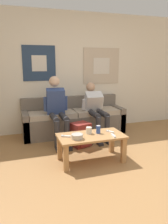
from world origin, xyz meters
TOP-DOWN VIEW (x-y plane):
  - ground_plane at (0.00, 0.00)m, footprint 18.00×18.00m
  - wall_back at (0.00, 2.43)m, footprint 10.00×0.07m
  - couch at (-0.15, 2.09)m, footprint 2.14×0.67m
  - coffee_table at (-0.26, 0.70)m, footprint 1.01×0.53m
  - person_seated_adult at (-0.58, 1.73)m, footprint 0.47×0.88m
  - person_seated_teen at (0.22, 1.76)m, footprint 0.47×0.97m
  - backpack at (-0.22, 1.34)m, footprint 0.38×0.37m
  - ceramic_bowl at (-0.51, 0.60)m, footprint 0.17×0.17m
  - pillar_candle at (-0.27, 0.77)m, footprint 0.09×0.09m
  - drink_can_blue at (-0.13, 0.75)m, footprint 0.07×0.07m
  - game_controller_near_left at (0.07, 0.73)m, footprint 0.09×0.14m
  - game_controller_near_right at (-0.65, 0.74)m, footprint 0.14×0.11m
  - game_controller_far_center at (0.03, 0.54)m, footprint 0.05×0.15m

SIDE VIEW (x-z plane):
  - ground_plane at x=0.00m, z-range 0.00..0.00m
  - backpack at x=-0.22m, z-range -0.01..0.42m
  - couch at x=-0.15m, z-range -0.10..0.67m
  - coffee_table at x=-0.26m, z-range 0.13..0.55m
  - game_controller_near_left at x=0.07m, z-range 0.42..0.45m
  - game_controller_near_right at x=-0.65m, z-range 0.42..0.45m
  - game_controller_far_center at x=0.03m, z-range 0.42..0.45m
  - ceramic_bowl at x=-0.51m, z-range 0.42..0.50m
  - pillar_candle at x=-0.27m, z-range 0.41..0.53m
  - drink_can_blue at x=-0.13m, z-range 0.42..0.54m
  - person_seated_teen at x=0.22m, z-range 0.06..1.15m
  - person_seated_adult at x=-0.58m, z-range 0.06..1.30m
  - wall_back at x=0.00m, z-range 0.00..2.55m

